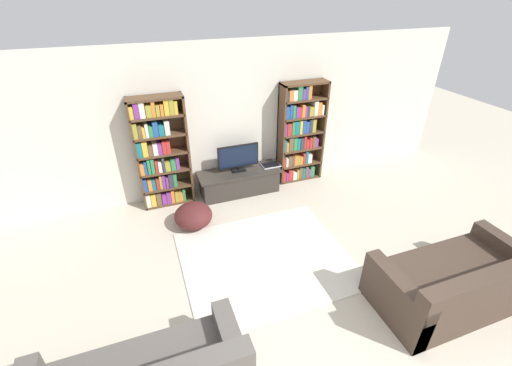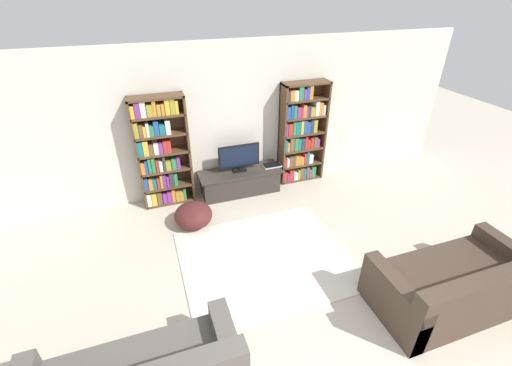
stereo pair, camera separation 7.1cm
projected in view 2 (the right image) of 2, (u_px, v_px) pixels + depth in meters
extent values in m
cube|color=silver|center=(233.00, 119.00, 5.92)|extent=(8.80, 0.06, 2.60)
cube|color=#513823|center=(138.00, 156.00, 5.47)|extent=(0.04, 0.30, 1.88)
cube|color=#513823|center=(188.00, 149.00, 5.70)|extent=(0.04, 0.30, 1.88)
cube|color=#513823|center=(163.00, 150.00, 5.70)|extent=(0.85, 0.04, 1.88)
cube|color=#513823|center=(155.00, 97.00, 5.12)|extent=(0.85, 0.30, 0.04)
cube|color=#513823|center=(171.00, 200.00, 6.06)|extent=(0.82, 0.30, 0.04)
cube|color=silver|center=(149.00, 198.00, 5.88)|extent=(0.07, 0.24, 0.23)
cube|color=gold|center=(154.00, 197.00, 5.91)|extent=(0.08, 0.24, 0.22)
cube|color=brown|center=(159.00, 196.00, 5.93)|extent=(0.08, 0.24, 0.23)
cube|color=#7F338C|center=(165.00, 196.00, 5.96)|extent=(0.07, 0.24, 0.19)
cube|color=#7F338C|center=(169.00, 195.00, 5.98)|extent=(0.08, 0.24, 0.21)
cube|color=orange|center=(173.00, 193.00, 6.00)|extent=(0.05, 0.24, 0.23)
cube|color=#9E9333|center=(177.00, 194.00, 6.03)|extent=(0.07, 0.24, 0.19)
cube|color=orange|center=(181.00, 193.00, 6.05)|extent=(0.06, 0.24, 0.18)
cube|color=#2D7F47|center=(184.00, 192.00, 6.05)|extent=(0.05, 0.24, 0.21)
cube|color=#513823|center=(168.00, 185.00, 5.90)|extent=(0.82, 0.30, 0.04)
cube|color=#234C99|center=(146.00, 182.00, 5.72)|extent=(0.06, 0.24, 0.22)
cube|color=orange|center=(150.00, 182.00, 5.75)|extent=(0.06, 0.24, 0.19)
cube|color=#196B75|center=(154.00, 182.00, 5.77)|extent=(0.06, 0.24, 0.19)
cube|color=#B72D28|center=(158.00, 181.00, 5.78)|extent=(0.05, 0.24, 0.20)
cube|color=#9E9333|center=(161.00, 179.00, 5.79)|extent=(0.04, 0.24, 0.24)
cube|color=#7F338C|center=(164.00, 179.00, 5.80)|extent=(0.05, 0.24, 0.24)
cube|color=#7F338C|center=(167.00, 179.00, 5.83)|extent=(0.04, 0.24, 0.20)
cube|color=#333338|center=(171.00, 178.00, 5.83)|extent=(0.08, 0.24, 0.24)
cube|color=#2D7F47|center=(175.00, 177.00, 5.86)|extent=(0.06, 0.24, 0.23)
cube|color=#513823|center=(166.00, 169.00, 5.74)|extent=(0.82, 0.30, 0.04)
cube|color=orange|center=(143.00, 166.00, 5.57)|extent=(0.06, 0.24, 0.20)
cube|color=#234C99|center=(146.00, 165.00, 5.58)|extent=(0.04, 0.24, 0.22)
cube|color=#2D7F47|center=(149.00, 164.00, 5.58)|extent=(0.05, 0.24, 0.25)
cube|color=#2D7F47|center=(153.00, 163.00, 5.60)|extent=(0.06, 0.24, 0.26)
cube|color=#B72D28|center=(157.00, 164.00, 5.63)|extent=(0.04, 0.24, 0.21)
cube|color=silver|center=(160.00, 164.00, 5.65)|extent=(0.06, 0.24, 0.19)
cube|color=#333338|center=(164.00, 162.00, 5.65)|extent=(0.04, 0.24, 0.25)
cube|color=#9E9333|center=(168.00, 164.00, 5.69)|extent=(0.08, 0.24, 0.16)
cube|color=#2D7F47|center=(173.00, 162.00, 5.71)|extent=(0.08, 0.24, 0.18)
cube|color=#7F338C|center=(178.00, 161.00, 5.73)|extent=(0.05, 0.24, 0.20)
cube|color=#513823|center=(163.00, 152.00, 5.58)|extent=(0.82, 0.30, 0.04)
cube|color=#196B75|center=(140.00, 147.00, 5.40)|extent=(0.08, 0.24, 0.24)
cube|color=gold|center=(145.00, 146.00, 5.42)|extent=(0.08, 0.24, 0.25)
cube|color=brown|center=(151.00, 148.00, 5.46)|extent=(0.06, 0.24, 0.17)
cube|color=silver|center=(156.00, 147.00, 5.48)|extent=(0.07, 0.24, 0.18)
cube|color=#7F338C|center=(160.00, 146.00, 5.50)|extent=(0.06, 0.24, 0.18)
cube|color=#B72D28|center=(164.00, 145.00, 5.52)|extent=(0.06, 0.24, 0.20)
cube|color=#B72D28|center=(168.00, 145.00, 5.53)|extent=(0.06, 0.24, 0.20)
cube|color=#513823|center=(161.00, 134.00, 5.42)|extent=(0.82, 0.30, 0.04)
cube|color=#9E9333|center=(136.00, 129.00, 5.24)|extent=(0.07, 0.24, 0.24)
cube|color=brown|center=(140.00, 129.00, 5.26)|extent=(0.06, 0.24, 0.20)
cube|color=gold|center=(144.00, 130.00, 5.29)|extent=(0.04, 0.24, 0.17)
cube|color=silver|center=(147.00, 128.00, 5.29)|extent=(0.05, 0.24, 0.21)
cube|color=#2D7F47|center=(151.00, 129.00, 5.32)|extent=(0.06, 0.24, 0.17)
cube|color=#234C99|center=(156.00, 127.00, 5.32)|extent=(0.08, 0.24, 0.23)
cube|color=#196B75|center=(162.00, 128.00, 5.36)|extent=(0.08, 0.24, 0.17)
cube|color=silver|center=(167.00, 126.00, 5.37)|extent=(0.08, 0.24, 0.22)
cube|color=#513823|center=(158.00, 115.00, 5.26)|extent=(0.82, 0.30, 0.04)
cube|color=gold|center=(132.00, 111.00, 5.09)|extent=(0.06, 0.24, 0.19)
cube|color=#7F338C|center=(137.00, 109.00, 5.10)|extent=(0.08, 0.24, 0.23)
cube|color=silver|center=(142.00, 108.00, 5.12)|extent=(0.08, 0.24, 0.25)
cube|color=#9E9333|center=(149.00, 109.00, 5.16)|extent=(0.08, 0.24, 0.19)
cube|color=orange|center=(154.00, 107.00, 5.16)|extent=(0.05, 0.24, 0.24)
cube|color=#9E9333|center=(158.00, 109.00, 5.20)|extent=(0.06, 0.24, 0.17)
cube|color=orange|center=(162.00, 108.00, 5.21)|extent=(0.05, 0.24, 0.18)
cube|color=gold|center=(166.00, 105.00, 5.21)|extent=(0.07, 0.24, 0.26)
cube|color=#9E9333|center=(172.00, 105.00, 5.24)|extent=(0.07, 0.24, 0.24)
cube|color=gold|center=(176.00, 106.00, 5.27)|extent=(0.05, 0.24, 0.21)
cube|color=#513823|center=(282.00, 136.00, 6.18)|extent=(0.04, 0.30, 1.88)
cube|color=#513823|center=(322.00, 131.00, 6.41)|extent=(0.04, 0.30, 1.88)
cube|color=#513823|center=(300.00, 131.00, 6.41)|extent=(0.85, 0.04, 1.88)
cube|color=#513823|center=(306.00, 83.00, 5.83)|extent=(0.85, 0.30, 0.04)
cube|color=#513823|center=(299.00, 177.00, 6.77)|extent=(0.82, 0.30, 0.04)
cube|color=#B72D28|center=(283.00, 175.00, 6.60)|extent=(0.06, 0.24, 0.20)
cube|color=#7F338C|center=(286.00, 175.00, 6.62)|extent=(0.04, 0.24, 0.17)
cube|color=#B72D28|center=(289.00, 174.00, 6.63)|extent=(0.08, 0.24, 0.22)
cube|color=silver|center=(294.00, 174.00, 6.67)|extent=(0.08, 0.24, 0.16)
cube|color=#9E9333|center=(297.00, 173.00, 6.68)|extent=(0.04, 0.24, 0.20)
cube|color=brown|center=(300.00, 171.00, 6.69)|extent=(0.07, 0.24, 0.23)
cube|color=#196B75|center=(303.00, 171.00, 6.71)|extent=(0.05, 0.24, 0.21)
cube|color=brown|center=(306.00, 170.00, 6.72)|extent=(0.06, 0.24, 0.23)
cube|color=#7F338C|center=(308.00, 171.00, 6.75)|extent=(0.05, 0.24, 0.17)
cube|color=#2D7F47|center=(311.00, 170.00, 6.76)|extent=(0.08, 0.24, 0.21)
cube|color=#513823|center=(300.00, 163.00, 6.61)|extent=(0.82, 0.30, 0.04)
cube|color=#B72D28|center=(284.00, 161.00, 6.44)|extent=(0.05, 0.24, 0.17)
cube|color=silver|center=(286.00, 161.00, 6.46)|extent=(0.04, 0.24, 0.17)
cube|color=brown|center=(289.00, 160.00, 6.47)|extent=(0.08, 0.24, 0.19)
cube|color=brown|center=(292.00, 159.00, 6.49)|extent=(0.04, 0.24, 0.19)
cube|color=orange|center=(295.00, 159.00, 6.50)|extent=(0.05, 0.24, 0.19)
cube|color=#9E9333|center=(298.00, 159.00, 6.52)|extent=(0.04, 0.24, 0.17)
cube|color=orange|center=(300.00, 159.00, 6.54)|extent=(0.05, 0.24, 0.16)
cube|color=#B72D28|center=(303.00, 157.00, 6.54)|extent=(0.04, 0.24, 0.22)
cube|color=#196B75|center=(305.00, 156.00, 6.55)|extent=(0.04, 0.24, 0.25)
cube|color=silver|center=(309.00, 157.00, 6.59)|extent=(0.08, 0.24, 0.17)
cube|color=#513823|center=(302.00, 148.00, 6.45)|extent=(0.82, 0.30, 0.04)
cube|color=#196B75|center=(284.00, 145.00, 6.27)|extent=(0.05, 0.24, 0.22)
cube|color=orange|center=(286.00, 145.00, 6.29)|extent=(0.04, 0.24, 0.18)
cube|color=brown|center=(290.00, 143.00, 6.29)|extent=(0.08, 0.24, 0.26)
cube|color=#2D7F47|center=(294.00, 143.00, 6.32)|extent=(0.07, 0.24, 0.24)
cube|color=#196B75|center=(298.00, 143.00, 6.34)|extent=(0.05, 0.24, 0.22)
cube|color=#333338|center=(301.00, 142.00, 6.36)|extent=(0.07, 0.24, 0.22)
cube|color=#B72D28|center=(304.00, 141.00, 6.38)|extent=(0.04, 0.24, 0.24)
cube|color=#B72D28|center=(307.00, 143.00, 6.41)|extent=(0.06, 0.24, 0.18)
cube|color=#B72D28|center=(310.00, 142.00, 6.42)|extent=(0.05, 0.24, 0.20)
cube|color=brown|center=(313.00, 141.00, 6.44)|extent=(0.06, 0.24, 0.21)
cube|color=#7F338C|center=(316.00, 141.00, 6.47)|extent=(0.05, 0.24, 0.17)
cube|color=#513823|center=(303.00, 132.00, 6.29)|extent=(0.82, 0.30, 0.04)
cube|color=#7F338C|center=(285.00, 129.00, 6.11)|extent=(0.04, 0.24, 0.22)
cube|color=#B72D28|center=(288.00, 128.00, 6.13)|extent=(0.08, 0.24, 0.22)
cube|color=#2D7F47|center=(292.00, 127.00, 6.14)|extent=(0.06, 0.24, 0.25)
cube|color=#196B75|center=(296.00, 127.00, 6.16)|extent=(0.08, 0.24, 0.25)
cube|color=gold|center=(300.00, 126.00, 6.18)|extent=(0.05, 0.24, 0.25)
cube|color=#234C99|center=(303.00, 126.00, 6.20)|extent=(0.06, 0.24, 0.25)
cube|color=#234C99|center=(306.00, 126.00, 6.23)|extent=(0.06, 0.24, 0.21)
cube|color=#333338|center=(310.00, 125.00, 6.24)|extent=(0.06, 0.24, 0.24)
cube|color=#9E9333|center=(313.00, 125.00, 6.26)|extent=(0.07, 0.24, 0.24)
cube|color=#513823|center=(304.00, 116.00, 6.13)|extent=(0.82, 0.30, 0.04)
cube|color=#234C99|center=(286.00, 112.00, 5.95)|extent=(0.07, 0.24, 0.22)
cube|color=#234C99|center=(290.00, 111.00, 5.96)|extent=(0.04, 0.24, 0.24)
cube|color=#2D7F47|center=(293.00, 111.00, 5.98)|extent=(0.05, 0.24, 0.23)
cube|color=#7F338C|center=(296.00, 111.00, 6.01)|extent=(0.06, 0.24, 0.19)
cube|color=#B72D28|center=(299.00, 111.00, 6.03)|extent=(0.04, 0.24, 0.18)
cube|color=orange|center=(302.00, 110.00, 6.04)|extent=(0.06, 0.24, 0.22)
cube|color=#7F338C|center=(305.00, 110.00, 6.06)|extent=(0.04, 0.24, 0.19)
cube|color=#333338|center=(307.00, 110.00, 6.07)|extent=(0.04, 0.24, 0.18)
cube|color=#9E9333|center=(310.00, 110.00, 6.10)|extent=(0.08, 0.24, 0.17)
cube|color=silver|center=(315.00, 107.00, 6.10)|extent=(0.07, 0.24, 0.26)
cube|color=orange|center=(318.00, 108.00, 6.13)|extent=(0.07, 0.24, 0.23)
cube|color=silver|center=(321.00, 109.00, 6.16)|extent=(0.04, 0.24, 0.18)
cube|color=#513823|center=(305.00, 99.00, 5.97)|extent=(0.82, 0.30, 0.04)
cube|color=#333338|center=(287.00, 95.00, 5.80)|extent=(0.05, 0.24, 0.18)
cube|color=orange|center=(290.00, 95.00, 5.82)|extent=(0.07, 0.24, 0.18)
cube|color=silver|center=(294.00, 94.00, 5.84)|extent=(0.08, 0.24, 0.18)
cube|color=#2D7F47|center=(299.00, 92.00, 5.85)|extent=(0.08, 0.24, 0.25)
cube|color=#7F338C|center=(303.00, 93.00, 5.88)|extent=(0.05, 0.24, 0.18)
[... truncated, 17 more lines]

